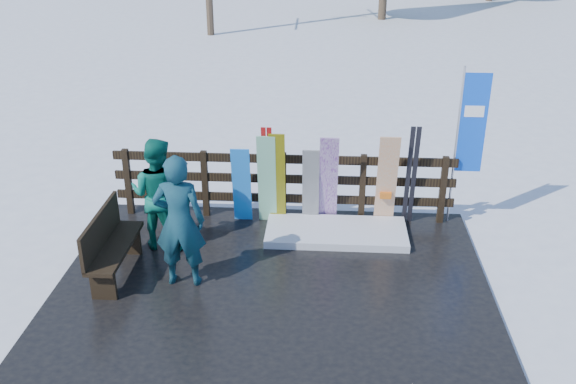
# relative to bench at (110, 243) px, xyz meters

# --- Properties ---
(ground) EXTENTS (700.00, 700.00, 0.00)m
(ground) POSITION_rel_bench_xyz_m (2.29, -0.24, -0.60)
(ground) COLOR white
(ground) RESTS_ON ground
(deck) EXTENTS (6.00, 5.00, 0.08)m
(deck) POSITION_rel_bench_xyz_m (2.29, -0.24, -0.56)
(deck) COLOR black
(deck) RESTS_ON ground
(fence) EXTENTS (5.60, 0.10, 1.15)m
(fence) POSITION_rel_bench_xyz_m (2.29, 1.96, 0.14)
(fence) COLOR black
(fence) RESTS_ON deck
(snow_patch) EXTENTS (2.22, 1.00, 0.12)m
(snow_patch) POSITION_rel_bench_xyz_m (3.18, 1.36, -0.46)
(snow_patch) COLOR white
(snow_patch) RESTS_ON deck
(bench) EXTENTS (0.41, 1.50, 0.97)m
(bench) POSITION_rel_bench_xyz_m (0.00, 0.00, 0.00)
(bench) COLOR black
(bench) RESTS_ON deck
(snowboard_0) EXTENTS (0.30, 0.23, 1.33)m
(snowboard_0) POSITION_rel_bench_xyz_m (1.63, 1.74, 0.15)
(snowboard_0) COLOR #2081F2
(snowboard_0) RESTS_ON deck
(snowboard_1) EXTENTS (0.29, 0.25, 1.55)m
(snowboard_1) POSITION_rel_bench_xyz_m (2.04, 1.74, 0.26)
(snowboard_1) COLOR silver
(snowboard_1) RESTS_ON deck
(snowboard_2) EXTENTS (0.25, 0.25, 1.59)m
(snowboard_2) POSITION_rel_bench_xyz_m (2.21, 1.74, 0.28)
(snowboard_2) COLOR #D8CD09
(snowboard_2) RESTS_ON deck
(snowboard_3) EXTENTS (0.30, 0.44, 1.58)m
(snowboard_3) POSITION_rel_bench_xyz_m (3.03, 1.74, 0.28)
(snowboard_3) COLOR silver
(snowboard_3) RESTS_ON deck
(snowboard_4) EXTENTS (0.27, 0.28, 1.35)m
(snowboard_4) POSITION_rel_bench_xyz_m (2.75, 1.74, 0.16)
(snowboard_4) COLOR black
(snowboard_4) RESTS_ON deck
(snowboard_5) EXTENTS (0.32, 0.36, 1.60)m
(snowboard_5) POSITION_rel_bench_xyz_m (3.95, 1.74, 0.29)
(snowboard_5) COLOR silver
(snowboard_5) RESTS_ON deck
(ski_pair_a) EXTENTS (0.16, 0.31, 1.68)m
(ski_pair_a) POSITION_rel_bench_xyz_m (2.05, 1.81, 0.33)
(ski_pair_a) COLOR #AE1515
(ski_pair_a) RESTS_ON deck
(ski_pair_b) EXTENTS (0.17, 0.27, 1.74)m
(ski_pair_b) POSITION_rel_bench_xyz_m (4.34, 1.81, 0.35)
(ski_pair_b) COLOR black
(ski_pair_b) RESTS_ON deck
(rental_flag) EXTENTS (0.45, 0.04, 2.60)m
(rental_flag) POSITION_rel_bench_xyz_m (5.19, 2.01, 1.09)
(rental_flag) COLOR silver
(rental_flag) RESTS_ON deck
(person_front) EXTENTS (0.70, 0.47, 1.90)m
(person_front) POSITION_rel_bench_xyz_m (1.04, -0.12, 0.44)
(person_front) COLOR #16575C
(person_front) RESTS_ON deck
(person_back) EXTENTS (0.94, 0.79, 1.74)m
(person_back) POSITION_rel_bench_xyz_m (0.49, 0.90, 0.36)
(person_back) COLOR #0B6554
(person_back) RESTS_ON deck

